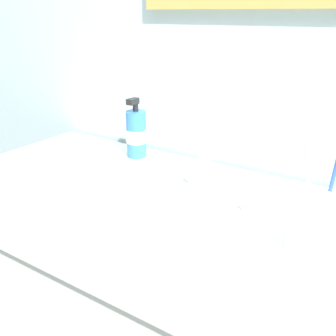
% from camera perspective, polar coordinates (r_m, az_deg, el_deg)
% --- Properties ---
extents(tiled_wall_back, '(2.41, 0.04, 2.40)m').
position_cam_1_polar(tiled_wall_back, '(1.04, 11.06, 18.75)').
color(tiled_wall_back, silver).
rests_on(tiled_wall_back, ground).
extents(sink_basin, '(0.39, 0.39, 0.12)m').
position_cam_1_polar(sink_basin, '(0.84, -1.13, -8.88)').
color(sink_basin, white).
rests_on(sink_basin, vanity_counter).
extents(faucet, '(0.02, 0.14, 0.11)m').
position_cam_1_polar(faucet, '(0.95, 5.22, 0.91)').
color(faucet, silver).
rests_on(faucet, sink_basin).
extents(toothbrush_cup, '(0.08, 0.08, 0.10)m').
position_cam_1_polar(toothbrush_cup, '(0.72, 20.25, -7.59)').
color(toothbrush_cup, white).
rests_on(toothbrush_cup, vanity_counter).
extents(toothbrush_blue, '(0.02, 0.05, 0.20)m').
position_cam_1_polar(toothbrush_blue, '(0.72, 22.87, -1.97)').
color(toothbrush_blue, blue).
rests_on(toothbrush_blue, toothbrush_cup).
extents(toothbrush_white, '(0.03, 0.02, 0.19)m').
position_cam_1_polar(toothbrush_white, '(0.68, 19.71, -3.45)').
color(toothbrush_white, white).
rests_on(toothbrush_white, toothbrush_cup).
extents(soap_dispenser, '(0.06, 0.06, 0.17)m').
position_cam_1_polar(soap_dispenser, '(1.12, -4.66, 5.02)').
color(soap_dispenser, '#3372BF').
rests_on(soap_dispenser, vanity_counter).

